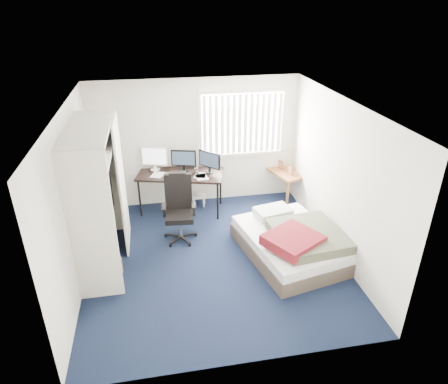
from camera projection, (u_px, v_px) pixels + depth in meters
ground at (214, 258)px, 6.49m from camera, size 4.20×4.20×0.00m
room_shell at (213, 173)px, 5.82m from camera, size 4.20×4.20×4.20m
window_assembly at (242, 124)px, 7.72m from camera, size 1.72×0.09×1.32m
closet at (98, 184)px, 5.85m from camera, size 0.64×1.84×2.22m
desk at (181, 172)px, 7.62m from camera, size 1.74×1.13×1.25m
office_chair at (179, 214)px, 6.87m from camera, size 0.60×0.60×1.19m
footstool at (199, 197)px, 8.04m from camera, size 0.32×0.28×0.23m
nightstand at (284, 174)px, 8.16m from camera, size 0.70×0.99×0.80m
bed at (293, 242)px, 6.45m from camera, size 1.72×2.07×0.61m
pine_box at (109, 264)px, 6.12m from camera, size 0.42×0.37×0.27m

